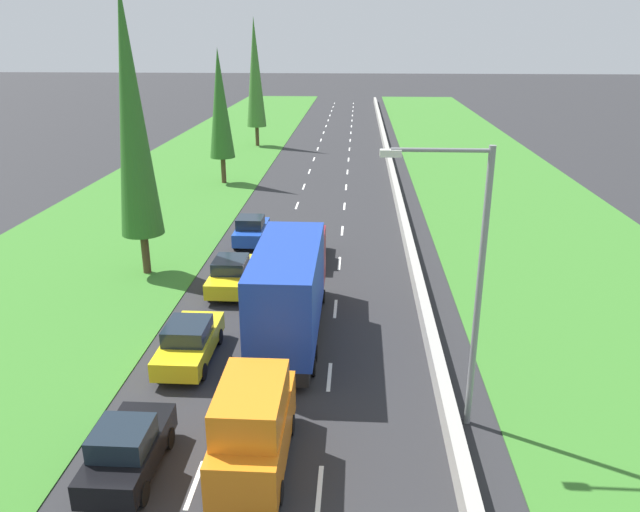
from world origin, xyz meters
TOP-DOWN VIEW (x-y plane):
  - ground_plane at (0.00, 60.00)m, footprint 300.00×300.00m
  - grass_verge_left at (-12.65, 60.00)m, footprint 14.00×140.00m
  - grass_verge_right at (14.35, 60.00)m, footprint 14.00×140.00m
  - median_barrier at (5.70, 60.00)m, footprint 0.44×120.00m
  - lane_markings at (0.00, 60.00)m, footprint 3.64×116.00m
  - black_hatchback_left_lane at (-3.71, 15.33)m, footprint 1.74×3.90m
  - yellow_sedan_left_lane at (-3.66, 21.89)m, footprint 1.82×4.50m
  - yellow_sedan_left_lane_fourth at (-3.44, 29.05)m, footprint 1.82×4.50m
  - orange_van_centre_lane at (-0.18, 15.89)m, footprint 1.96×4.90m
  - blue_box_truck_centre_lane at (0.00, 24.17)m, footprint 2.46×9.40m
  - blue_hatchback_left_lane at (-3.63, 36.11)m, footprint 1.74×3.90m
  - grey_sedan_centre_lane at (-0.04, 33.41)m, footprint 1.82×4.50m
  - poplar_tree_second at (-8.34, 30.94)m, footprint 2.16×2.16m
  - poplar_tree_third at (-8.62, 51.93)m, footprint 2.07×2.07m
  - poplar_tree_fourth at (-8.67, 70.51)m, footprint 2.14×2.14m
  - street_light_mast at (5.99, 18.45)m, footprint 3.20×0.28m

SIDE VIEW (x-z plane):
  - ground_plane at x=0.00m, z-range 0.00..0.00m
  - lane_markings at x=0.00m, z-range 0.00..0.01m
  - grass_verge_left at x=-12.65m, z-range 0.00..0.04m
  - grass_verge_right at x=14.35m, z-range 0.00..0.04m
  - median_barrier at x=5.70m, z-range 0.00..0.85m
  - yellow_sedan_left_lane at x=-3.66m, z-range -0.01..1.63m
  - yellow_sedan_left_lane_fourth at x=-3.44m, z-range -0.01..1.63m
  - grey_sedan_centre_lane at x=-0.04m, z-range -0.01..1.63m
  - black_hatchback_left_lane at x=-3.71m, z-range -0.02..1.70m
  - blue_hatchback_left_lane at x=-3.63m, z-range -0.02..1.70m
  - orange_van_centre_lane at x=-0.18m, z-range -0.01..2.81m
  - blue_box_truck_centre_lane at x=0.00m, z-range 0.09..4.27m
  - street_light_mast at x=5.99m, z-range 0.73..9.73m
  - poplar_tree_third at x=-8.62m, z-range 1.05..12.02m
  - poplar_tree_fourth at x=-8.67m, z-range 1.05..14.82m
  - poplar_tree_second at x=-8.34m, z-range 1.05..15.54m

